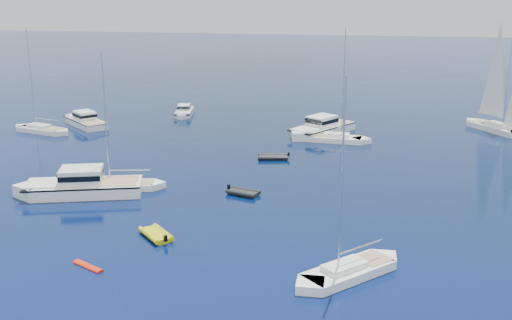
{
  "coord_description": "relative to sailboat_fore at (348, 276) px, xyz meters",
  "views": [
    {
      "loc": [
        5.92,
        -35.52,
        18.67
      ],
      "look_at": [
        -4.35,
        20.77,
        2.2
      ],
      "focal_mm": 43.2,
      "sensor_mm": 36.0,
      "label": 1
    }
  ],
  "objects": [
    {
      "name": "ground",
      "position": [
        -5.29,
        -2.03,
        0.0
      ],
      "size": [
        400.0,
        400.0,
        0.0
      ],
      "primitive_type": "plane",
      "color": "navy",
      "rests_on": "ground"
    },
    {
      "name": "sailboat_sails_r",
      "position": [
        17.48,
        45.47,
        0.0
      ],
      "size": [
        8.62,
        10.7,
        16.21
      ],
      "primitive_type": null,
      "rotation": [
        0.0,
        0.0,
        3.75
      ],
      "color": "white",
      "rests_on": "ground"
    },
    {
      "name": "sailboat_centre",
      "position": [
        -3.15,
        36.16,
        0.0
      ],
      "size": [
        9.81,
        3.32,
        14.16
      ],
      "primitive_type": null,
      "rotation": [
        0.0,
        0.0,
        4.63
      ],
      "color": "white",
      "rests_on": "ground"
    },
    {
      "name": "tender_grey_near",
      "position": [
        -10.09,
        14.69,
        0.0
      ],
      "size": [
        3.48,
        2.63,
        0.95
      ],
      "primitive_type": null,
      "rotation": [
        0.0,
        0.0,
        4.39
      ],
      "color": "black",
      "rests_on": "ground"
    },
    {
      "name": "sailboat_fore",
      "position": [
        0.0,
        0.0,
        0.0
      ],
      "size": [
        8.33,
        8.55,
        13.93
      ],
      "primitive_type": null,
      "rotation": [
        0.0,
        0.0,
        2.38
      ],
      "color": "white",
      "rests_on": "ground"
    },
    {
      "name": "sailboat_mid_l",
      "position": [
        -21.91,
        14.38,
        0.0
      ],
      "size": [
        9.35,
        4.29,
        13.31
      ],
      "primitive_type": null,
      "rotation": [
        0.0,
        0.0,
        1.79
      ],
      "color": "white",
      "rests_on": "ground"
    },
    {
      "name": "kayak_orange",
      "position": [
        -17.56,
        -1.85,
        0.0
      ],
      "size": [
        2.67,
        1.76,
        0.3
      ],
      "primitive_type": null,
      "rotation": [
        0.0,
        0.0,
        1.09
      ],
      "color": "red",
      "rests_on": "ground"
    },
    {
      "name": "motor_cruiser_far_l",
      "position": [
        -37.07,
        38.87,
        0.0
      ],
      "size": [
        9.28,
        8.72,
        2.56
      ],
      "primitive_type": null,
      "rotation": [
        0.0,
        0.0,
        0.84
      ],
      "color": "silver",
      "rests_on": "ground"
    },
    {
      "name": "tender_yellow",
      "position": [
        -14.69,
        3.91,
        0.0
      ],
      "size": [
        3.72,
        3.79,
        0.95
      ],
      "primitive_type": null,
      "rotation": [
        0.0,
        0.0,
        0.75
      ],
      "color": "#C2C10B",
      "rests_on": "ground"
    },
    {
      "name": "tender_grey_far",
      "position": [
        -9.25,
        27.05,
        0.0
      ],
      "size": [
        3.79,
        2.56,
        0.95
      ],
      "primitive_type": null,
      "rotation": [
        0.0,
        0.0,
        1.77
      ],
      "color": "black",
      "rests_on": "ground"
    },
    {
      "name": "motor_cruiser_centre",
      "position": [
        -24.84,
        12.06,
        0.0
      ],
      "size": [
        12.94,
        7.23,
        3.25
      ],
      "primitive_type": null,
      "rotation": [
        0.0,
        0.0,
        1.87
      ],
      "color": "silver",
      "rests_on": "ground"
    },
    {
      "name": "motor_cruiser_distant",
      "position": [
        -5.02,
        39.52,
        0.0
      ],
      "size": [
        9.32,
        11.61,
        3.04
      ],
      "primitive_type": null,
      "rotation": [
        0.0,
        0.0,
        2.56
      ],
      "color": "white",
      "rests_on": "ground"
    },
    {
      "name": "motor_cruiser_horizon",
      "position": [
        -25.72,
        47.91,
        0.0
      ],
      "size": [
        3.45,
        7.72,
        1.96
      ],
      "primitive_type": null,
      "rotation": [
        0.0,
        0.0,
        3.3
      ],
      "color": "silver",
      "rests_on": "ground"
    },
    {
      "name": "sailboat_far_l",
      "position": [
        -40.83,
        34.16,
        0.0
      ],
      "size": [
        9.66,
        4.82,
        13.75
      ],
      "primitive_type": null,
      "rotation": [
        0.0,
        0.0,
        1.3
      ],
      "color": "silver",
      "rests_on": "ground"
    }
  ]
}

